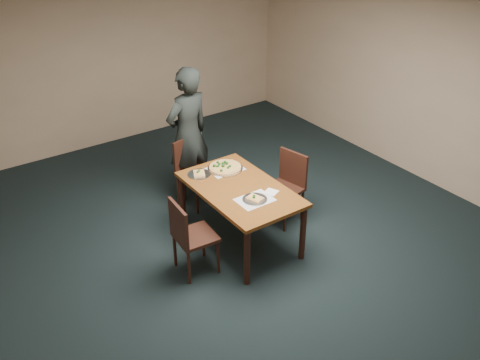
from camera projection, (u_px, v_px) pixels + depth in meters
ground at (269, 257)px, 6.25m from camera, size 8.00×8.00×0.00m
room_shell at (274, 120)px, 5.38m from camera, size 8.00×8.00×8.00m
dining_table at (240, 194)px, 6.21m from camera, size 0.90×1.50×0.75m
chair_far at (192, 168)px, 7.07m from camera, size 0.51×0.51×0.91m
chair_left at (189, 234)px, 5.77m from camera, size 0.45×0.45×0.91m
chair_right at (287, 183)px, 6.72m from camera, size 0.50×0.50×0.91m
diner at (188, 134)px, 7.02m from camera, size 0.74×0.55×1.84m
placemat_main at (225, 169)px, 6.55m from camera, size 0.42×0.32×0.00m
placemat_near at (255, 200)px, 5.93m from camera, size 0.40×0.30×0.00m
pizza_pan at (225, 167)px, 6.54m from camera, size 0.43×0.43×0.08m
slice_plate_near at (255, 199)px, 5.92m from camera, size 0.28×0.28×0.06m
slice_plate_far at (199, 174)px, 6.42m from camera, size 0.28×0.28×0.06m
napkin at (271, 192)px, 6.07m from camera, size 0.18×0.18×0.01m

